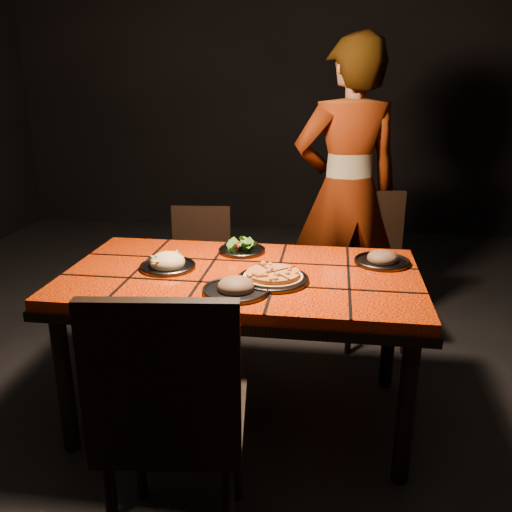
# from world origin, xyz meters

# --- Properties ---
(room_shell) EXTENTS (6.04, 7.04, 3.08)m
(room_shell) POSITION_xyz_m (0.00, 0.00, 1.50)
(room_shell) COLOR black
(room_shell) RESTS_ON ground
(dining_table) EXTENTS (1.62, 0.92, 0.75)m
(dining_table) POSITION_xyz_m (0.00, 0.00, 0.67)
(dining_table) COLOR #E93907
(dining_table) RESTS_ON ground
(chair_near) EXTENTS (0.51, 0.51, 1.02)m
(chair_near) POSITION_xyz_m (-0.08, -0.87, 0.58)
(chair_near) COLOR black
(chair_near) RESTS_ON ground
(chair_far_left) EXTENTS (0.40, 0.40, 0.82)m
(chair_far_left) POSITION_xyz_m (-0.42, 0.86, 0.47)
(chair_far_left) COLOR black
(chair_far_left) RESTS_ON ground
(chair_far_right) EXTENTS (0.48, 0.48, 0.92)m
(chair_far_right) POSITION_xyz_m (0.65, 0.98, 0.53)
(chair_far_right) COLOR black
(chair_far_right) RESTS_ON ground
(diner) EXTENTS (0.77, 0.63, 1.84)m
(diner) POSITION_xyz_m (0.48, 1.04, 0.92)
(diner) COLOR brown
(diner) RESTS_ON ground
(plate_pizza) EXTENTS (0.37, 0.37, 0.04)m
(plate_pizza) POSITION_xyz_m (0.15, -0.10, 0.77)
(plate_pizza) COLOR #35353A
(plate_pizza) RESTS_ON dining_table
(plate_pasta) EXTENTS (0.26, 0.26, 0.08)m
(plate_pasta) POSITION_xyz_m (-0.35, -0.00, 0.77)
(plate_pasta) COLOR #35353A
(plate_pasta) RESTS_ON dining_table
(plate_salad) EXTENTS (0.24, 0.24, 0.07)m
(plate_salad) POSITION_xyz_m (-0.05, 0.29, 0.78)
(plate_salad) COLOR #35353A
(plate_salad) RESTS_ON dining_table
(plate_mushroom_a) EXTENTS (0.28, 0.28, 0.09)m
(plate_mushroom_a) POSITION_xyz_m (0.02, -0.25, 0.77)
(plate_mushroom_a) COLOR #35353A
(plate_mushroom_a) RESTS_ON dining_table
(plate_mushroom_b) EXTENTS (0.26, 0.26, 0.09)m
(plate_mushroom_b) POSITION_xyz_m (0.64, 0.21, 0.77)
(plate_mushroom_b) COLOR #35353A
(plate_mushroom_b) RESTS_ON dining_table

